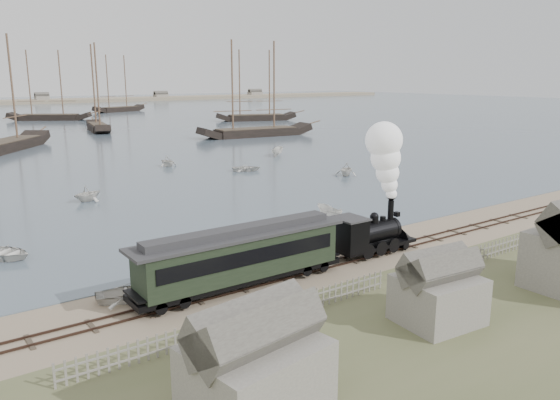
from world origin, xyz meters
TOP-DOWN VIEW (x-y plane):
  - ground at (0.00, 0.00)m, footprint 600.00×600.00m
  - rail_track at (0.00, -2.00)m, footprint 120.00×1.80m
  - picket_fence_west at (-6.50, -7.00)m, footprint 19.00×0.10m
  - picket_fence_east at (12.50, -7.50)m, footprint 15.00×0.10m
  - shed_mid at (2.00, -12.00)m, footprint 4.00×3.50m
  - locomotive at (8.22, -2.00)m, footprint 7.36×2.75m
  - passenger_coach at (-3.93, -2.00)m, footprint 13.92×2.68m
  - beached_dinghy at (-10.03, 0.25)m, footprint 3.71×4.54m
  - rowboat_0 at (-14.83, 12.31)m, footprint 5.27×5.04m
  - rowboat_1 at (-4.54, 27.28)m, footprint 3.59×3.85m
  - rowboat_2 at (10.91, 7.15)m, footprint 3.28×1.40m
  - rowboat_3 at (18.48, 33.27)m, footprint 4.13×4.66m
  - rowboat_4 at (27.14, 22.80)m, footprint 4.09×4.21m
  - rowboat_5 at (30.15, 42.56)m, footprint 3.39×3.78m
  - rowboat_7 at (11.31, 42.95)m, footprint 3.44×3.13m
  - schooner_3 at (19.38, 100.02)m, footprint 7.00×17.82m
  - schooner_4 at (43.46, 69.31)m, footprint 25.99×8.41m
  - schooner_5 at (66.35, 104.43)m, footprint 23.43×11.93m
  - schooner_8 at (17.92, 140.35)m, footprint 22.51×16.54m
  - schooner_9 at (47.74, 166.41)m, footprint 20.75×11.25m
  - schooner_10 at (-4.34, 75.23)m, footprint 19.46×23.31m

SIDE VIEW (x-z plane):
  - ground at x=0.00m, z-range 0.00..0.00m
  - picket_fence_west at x=-6.50m, z-range -0.60..0.60m
  - picket_fence_east at x=12.50m, z-range -0.60..0.60m
  - shed_mid at x=2.00m, z-range -1.80..1.80m
  - rail_track at x=0.00m, z-range -0.04..0.12m
  - beached_dinghy at x=-10.03m, z-range 0.00..0.82m
  - rowboat_3 at x=18.48m, z-range 0.06..0.86m
  - rowboat_0 at x=-14.83m, z-range 0.06..0.95m
  - rowboat_2 at x=10.91m, z-range 0.06..1.30m
  - rowboat_5 at x=30.15m, z-range 0.06..1.49m
  - rowboat_7 at x=11.31m, z-range 0.06..1.63m
  - rowboat_1 at x=-4.54m, z-range 0.06..1.71m
  - rowboat_4 at x=27.14m, z-range 0.06..1.75m
  - passenger_coach at x=-3.93m, z-range 0.45..3.83m
  - locomotive at x=8.22m, z-range -0.35..8.83m
  - schooner_3 at x=19.38m, z-range 0.06..20.06m
  - schooner_4 at x=43.46m, z-range 0.06..20.06m
  - schooner_5 at x=66.35m, z-range 0.06..20.06m
  - schooner_8 at x=17.92m, z-range 0.06..20.06m
  - schooner_9 at x=47.74m, z-range 0.06..20.06m
  - schooner_10 at x=-4.34m, z-range 0.06..20.06m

